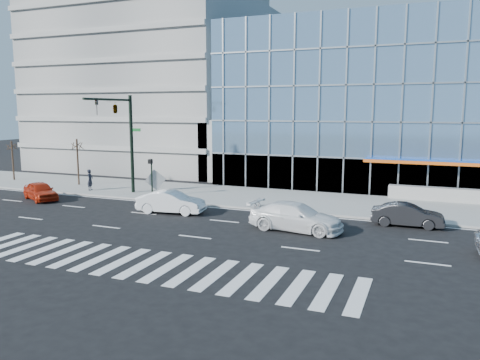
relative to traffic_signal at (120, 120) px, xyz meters
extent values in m
plane|color=black|center=(11.00, -4.57, -6.16)|extent=(160.00, 160.00, 0.00)
cube|color=gray|center=(11.00, 3.43, -6.09)|extent=(120.00, 8.00, 0.15)
cube|color=#6F95B9|center=(25.00, 21.43, 1.34)|extent=(42.00, 26.00, 15.00)
cube|color=gray|center=(-9.00, 21.43, 3.84)|extent=(24.00, 24.00, 20.00)
cube|color=gray|center=(5.00, 13.43, -3.16)|extent=(6.00, 8.00, 6.00)
cube|color=slate|center=(-47.00, 59.43, 23.84)|extent=(13.00, 13.00, 60.00)
cube|color=gray|center=(-19.00, 65.43, 17.84)|extent=(14.00, 14.00, 48.00)
cylinder|color=black|center=(0.00, 1.43, -2.01)|extent=(0.28, 0.28, 8.00)
cylinder|color=black|center=(0.00, -1.37, 1.59)|extent=(0.18, 5.60, 0.18)
imported|color=black|center=(0.00, -2.77, 0.99)|extent=(0.18, 0.22, 1.10)
imported|color=black|center=(0.00, -0.57, 0.99)|extent=(0.48, 2.24, 0.90)
cube|color=#0C591E|center=(0.45, 1.43, -0.81)|extent=(0.90, 0.05, 0.25)
cylinder|color=black|center=(2.50, 0.43, -4.51)|extent=(0.12, 0.12, 3.00)
cube|color=black|center=(2.50, 0.28, -3.21)|extent=(0.30, 0.25, 0.35)
cylinder|color=#332319|center=(-7.00, 2.93, -3.91)|extent=(0.16, 0.16, 4.20)
ellipsoid|color=#332319|center=(-7.00, 2.93, -2.23)|extent=(1.10, 1.10, 0.90)
cylinder|color=#332319|center=(-15.00, 2.93, -4.11)|extent=(0.16, 0.16, 3.80)
ellipsoid|color=#332319|center=(-15.00, 2.93, -2.59)|extent=(1.10, 1.10, 0.90)
imported|color=white|center=(15.78, -5.03, -5.36)|extent=(5.73, 2.74, 1.61)
imported|color=white|center=(6.68, -3.75, -5.40)|extent=(4.80, 2.22, 1.52)
imported|color=black|center=(21.78, -1.57, -5.47)|extent=(4.22, 1.55, 1.38)
imported|color=#B9270E|center=(-5.17, -3.50, -5.46)|extent=(4.45, 3.38, 1.41)
imported|color=black|center=(-3.97, 0.87, -5.12)|extent=(0.58, 0.74, 1.79)
cube|color=#9A9A9A|center=(1.33, 2.80, -5.10)|extent=(1.72, 0.73, 1.83)
camera|label=1|loc=(22.75, -30.93, 0.83)|focal=35.00mm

